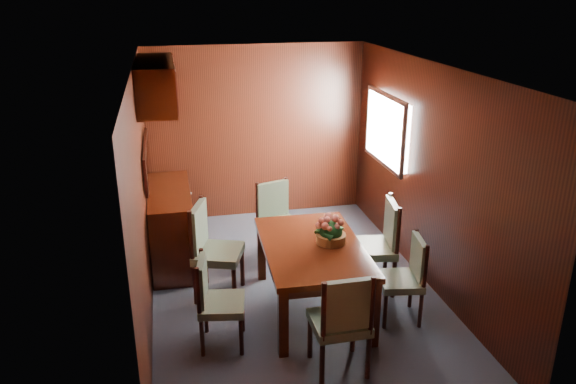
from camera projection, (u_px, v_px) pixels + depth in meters
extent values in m
plane|color=#39404E|center=(293.00, 290.00, 6.14)|extent=(4.50, 4.50, 0.00)
cube|color=black|center=(142.00, 198.00, 5.42)|extent=(0.02, 4.50, 2.40)
cube|color=black|center=(429.00, 176.00, 6.02)|extent=(0.02, 4.50, 2.40)
cube|color=black|center=(257.00, 133.00, 7.78)|extent=(3.00, 0.02, 2.40)
cube|color=black|center=(371.00, 302.00, 3.66)|extent=(3.00, 0.02, 2.40)
cube|color=black|center=(294.00, 68.00, 5.30)|extent=(3.00, 4.50, 0.02)
cube|color=white|center=(390.00, 129.00, 6.94)|extent=(0.14, 1.10, 0.80)
cube|color=#B2B2B7|center=(385.00, 130.00, 6.92)|extent=(0.04, 1.20, 0.90)
cube|color=black|center=(146.00, 160.00, 6.31)|extent=(0.03, 1.36, 0.41)
cube|color=silver|center=(148.00, 160.00, 6.31)|extent=(0.01, 1.30, 0.35)
cube|color=black|center=(156.00, 84.00, 6.05)|extent=(0.40, 1.40, 0.50)
cube|color=black|center=(172.00, 226.00, 6.65)|extent=(0.48, 1.40, 0.90)
cube|color=black|center=(283.00, 323.00, 4.95)|extent=(0.09, 0.09, 0.67)
cube|color=black|center=(374.00, 314.00, 5.09)|extent=(0.09, 0.09, 0.67)
cube|color=black|center=(261.00, 252.00, 6.26)|extent=(0.09, 0.09, 0.67)
cube|color=black|center=(334.00, 246.00, 6.40)|extent=(0.09, 0.09, 0.67)
cube|color=black|center=(312.00, 254.00, 5.58)|extent=(0.90, 1.46, 0.10)
cube|color=black|center=(312.00, 247.00, 5.55)|extent=(1.02, 1.58, 0.06)
cylinder|color=black|center=(206.00, 316.00, 5.34)|extent=(0.04, 0.04, 0.36)
cylinder|color=black|center=(202.00, 339.00, 5.00)|extent=(0.04, 0.04, 0.36)
cylinder|color=black|center=(243.00, 315.00, 5.36)|extent=(0.04, 0.04, 0.36)
cylinder|color=black|center=(241.00, 338.00, 5.01)|extent=(0.04, 0.04, 0.36)
cube|color=#5E7357|center=(222.00, 304.00, 5.10)|extent=(0.47, 0.48, 0.07)
cylinder|color=black|center=(202.00, 272.00, 5.17)|extent=(0.04, 0.04, 0.48)
cylinder|color=black|center=(198.00, 293.00, 4.83)|extent=(0.04, 0.04, 0.48)
cube|color=#5E7357|center=(202.00, 280.00, 5.00)|extent=(0.12, 0.39, 0.40)
cylinder|color=black|center=(206.00, 266.00, 6.21)|extent=(0.05, 0.05, 0.42)
cylinder|color=black|center=(195.00, 286.00, 5.81)|extent=(0.05, 0.05, 0.42)
cylinder|color=black|center=(242.00, 268.00, 6.16)|extent=(0.05, 0.05, 0.42)
cylinder|color=black|center=(234.00, 288.00, 5.76)|extent=(0.05, 0.05, 0.42)
cube|color=#5E7357|center=(218.00, 254.00, 5.89)|extent=(0.61, 0.62, 0.09)
cylinder|color=black|center=(202.00, 220.00, 6.01)|extent=(0.05, 0.05, 0.56)
cylinder|color=black|center=(191.00, 237.00, 5.61)|extent=(0.05, 0.05, 0.56)
cube|color=#5E7357|center=(199.00, 226.00, 5.80)|extent=(0.21, 0.45, 0.47)
cylinder|color=black|center=(420.00, 311.00, 5.42)|extent=(0.04, 0.04, 0.35)
cylinder|color=black|center=(411.00, 292.00, 5.76)|extent=(0.04, 0.04, 0.35)
cylinder|color=black|center=(385.00, 312.00, 5.40)|extent=(0.04, 0.04, 0.35)
cylinder|color=black|center=(377.00, 293.00, 5.74)|extent=(0.04, 0.04, 0.35)
cube|color=#5E7357|center=(400.00, 281.00, 5.50)|extent=(0.46, 0.48, 0.07)
cylinder|color=black|center=(426.00, 268.00, 5.26)|extent=(0.04, 0.04, 0.47)
cylinder|color=black|center=(415.00, 251.00, 5.60)|extent=(0.04, 0.04, 0.47)
cube|color=#5E7357|center=(418.00, 257.00, 5.42)|extent=(0.11, 0.39, 0.40)
cylinder|color=black|center=(394.00, 280.00, 5.93)|extent=(0.05, 0.05, 0.41)
cylinder|color=black|center=(385.00, 261.00, 6.33)|extent=(0.05, 0.05, 0.41)
cylinder|color=black|center=(356.00, 281.00, 5.92)|extent=(0.05, 0.05, 0.41)
cylinder|color=black|center=(350.00, 262.00, 6.31)|extent=(0.05, 0.05, 0.41)
cube|color=#5E7357|center=(372.00, 248.00, 6.03)|extent=(0.54, 0.56, 0.08)
cylinder|color=black|center=(398.00, 233.00, 5.74)|extent=(0.05, 0.05, 0.55)
cylinder|color=black|center=(389.00, 217.00, 6.14)|extent=(0.05, 0.05, 0.55)
cube|color=#5E7357|center=(392.00, 223.00, 5.93)|extent=(0.14, 0.45, 0.47)
cylinder|color=black|center=(322.00, 365.00, 4.62)|extent=(0.04, 0.04, 0.39)
cylinder|color=black|center=(368.00, 358.00, 4.71)|extent=(0.04, 0.04, 0.39)
cylinder|color=black|center=(310.00, 338.00, 4.97)|extent=(0.04, 0.04, 0.39)
cylinder|color=black|center=(353.00, 332.00, 5.06)|extent=(0.04, 0.04, 0.39)
cube|color=#5E7357|center=(339.00, 323.00, 4.75)|extent=(0.47, 0.45, 0.08)
cylinder|color=black|center=(324.00, 312.00, 4.43)|extent=(0.04, 0.04, 0.53)
cylinder|color=black|center=(372.00, 306.00, 4.51)|extent=(0.04, 0.04, 0.53)
cube|color=#5E7357|center=(347.00, 305.00, 4.48)|extent=(0.42, 0.06, 0.44)
cylinder|color=black|center=(286.00, 235.00, 7.03)|extent=(0.04, 0.04, 0.38)
cylinder|color=black|center=(259.00, 241.00, 6.85)|extent=(0.04, 0.04, 0.38)
cylinder|color=black|center=(302.00, 246.00, 6.73)|extent=(0.04, 0.04, 0.38)
cylinder|color=black|center=(273.00, 253.00, 6.54)|extent=(0.04, 0.04, 0.38)
cube|color=#5E7357|center=(280.00, 225.00, 6.70)|extent=(0.56, 0.54, 0.08)
cylinder|color=black|center=(286.00, 197.00, 6.86)|extent=(0.04, 0.04, 0.51)
cylinder|color=black|center=(257.00, 203.00, 6.68)|extent=(0.04, 0.04, 0.51)
cube|color=#5E7357|center=(273.00, 199.00, 6.75)|extent=(0.41, 0.18, 0.43)
cylinder|color=#AD6835|center=(331.00, 238.00, 5.58)|extent=(0.30, 0.30, 0.09)
sphere|color=#194B1C|center=(331.00, 232.00, 5.55)|extent=(0.23, 0.23, 0.23)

